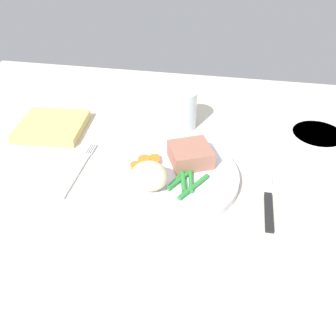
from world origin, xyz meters
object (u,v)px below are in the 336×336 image
(water_glass, at_px, (181,112))
(napkin, at_px, (52,126))
(meat_portion, at_px, (190,154))
(dinner_plate, at_px, (168,176))
(fork, at_px, (79,169))
(knife, at_px, (268,191))
(salad_bowl, at_px, (316,141))

(water_glass, height_order, napkin, water_glass)
(meat_portion, bearing_deg, dinner_plate, -130.60)
(water_glass, bearing_deg, fork, -130.43)
(dinner_plate, xyz_separation_m, knife, (0.18, -0.00, -0.01))
(knife, height_order, napkin, napkin)
(napkin, bearing_deg, salad_bowl, 2.06)
(meat_portion, xyz_separation_m, fork, (-0.20, -0.04, -0.03))
(meat_portion, xyz_separation_m, water_glass, (-0.04, 0.15, 0.00))
(meat_portion, distance_m, napkin, 0.32)
(meat_portion, distance_m, knife, 0.15)
(knife, distance_m, napkin, 0.47)
(meat_portion, distance_m, fork, 0.21)
(fork, xyz_separation_m, napkin, (-0.11, 0.12, 0.01))
(dinner_plate, height_order, water_glass, water_glass)
(meat_portion, relative_size, knife, 0.35)
(water_glass, bearing_deg, salad_bowl, -9.69)
(meat_portion, bearing_deg, salad_bowl, 23.39)
(fork, xyz_separation_m, knife, (0.34, -0.00, -0.00))
(fork, relative_size, salad_bowl, 1.45)
(fork, relative_size, water_glass, 2.01)
(knife, height_order, salad_bowl, salad_bowl)
(meat_portion, relative_size, water_glass, 0.87)
(napkin, bearing_deg, fork, -49.02)
(dinner_plate, xyz_separation_m, napkin, (-0.28, 0.12, 0.00))
(fork, bearing_deg, meat_portion, 7.84)
(meat_portion, relative_size, fork, 0.43)
(dinner_plate, xyz_separation_m, salad_bowl, (0.27, 0.14, 0.02))
(salad_bowl, height_order, napkin, salad_bowl)
(meat_portion, bearing_deg, water_glass, 104.73)
(salad_bowl, bearing_deg, dinner_plate, -152.28)
(meat_portion, xyz_separation_m, knife, (0.14, -0.04, -0.03))
(water_glass, bearing_deg, napkin, -166.20)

